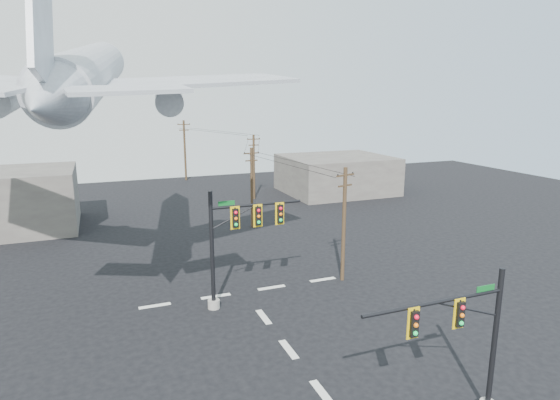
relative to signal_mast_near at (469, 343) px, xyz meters
name	(u,v)px	position (x,y,z in m)	size (l,w,h in m)	color
ground	(322,393)	(-4.60, 3.73, -3.50)	(120.00, 120.00, 0.00)	black
lane_markings	(280,337)	(-4.60, 9.07, -3.49)	(14.00, 21.20, 0.01)	silver
signal_mast_near	(469,343)	(0.00, 0.00, 0.00)	(6.73, 0.71, 6.48)	gray
signal_mast_far	(235,242)	(-5.67, 13.99, 0.74)	(6.29, 0.83, 7.58)	gray
utility_pole_a	(344,222)	(2.72, 15.20, 0.85)	(1.63, 0.59, 8.32)	#412D1C
utility_pole_b	(252,186)	(0.96, 30.97, 0.76)	(1.65, 0.27, 8.15)	#412D1C
utility_pole_c	(254,166)	(5.37, 43.66, 0.86)	(1.71, 0.28, 8.34)	#412D1C
utility_pole_d	(185,149)	(-0.39, 60.82, 1.43)	(1.93, 0.56, 9.42)	#412D1C
power_lines	(244,143)	(2.46, 38.25, 4.36)	(7.42, 45.63, 0.61)	black
airliner	(87,75)	(-13.44, 19.55, 10.97)	(27.26, 28.91, 7.58)	silver
building_right	(336,174)	(17.40, 43.73, -1.00)	(14.00, 12.00, 5.00)	#69655D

